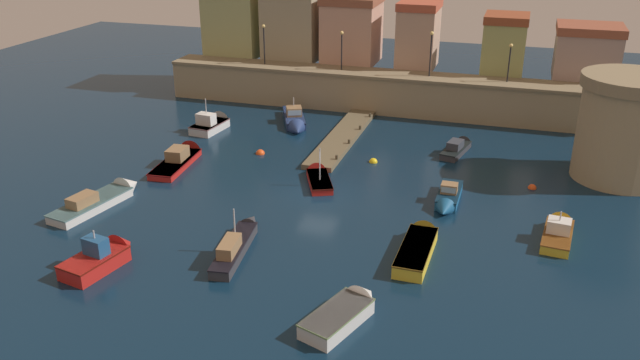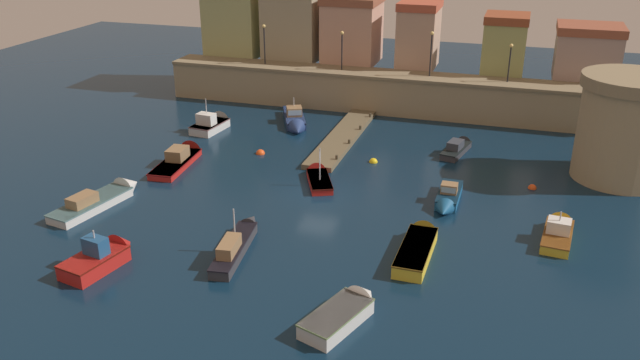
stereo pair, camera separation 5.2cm
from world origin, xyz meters
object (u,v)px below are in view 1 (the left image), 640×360
object	(u,v)px
moored_boat_4	(295,120)
moored_boat_6	(459,147)
moored_boat_8	(346,310)
moored_boat_9	(214,123)
moored_boat_12	(104,198)
mooring_buoy_1	(260,154)
moored_boat_11	(448,198)
quay_lamp_0	(264,38)
moored_boat_5	(318,176)
quay_lamp_3	(510,56)
moored_boat_0	(238,242)
quay_lamp_2	(431,47)
moored_boat_7	(559,229)
moored_boat_2	(419,243)
quay_lamp_1	(342,44)
mooring_buoy_0	(532,188)
moored_boat_1	(183,156)
fortress_tower	(626,127)
moored_boat_3	(104,256)
mooring_buoy_2	(373,162)

from	to	relation	value
moored_boat_4	moored_boat_6	distance (m)	14.23
moored_boat_8	moored_boat_9	size ratio (longest dim) A/B	1.10
moored_boat_12	mooring_buoy_1	xyz separation A→B (m)	(6.21, 11.09, -0.37)
moored_boat_8	moored_boat_11	world-z (taller)	moored_boat_11
quay_lamp_0	moored_boat_8	distance (m)	36.70
moored_boat_4	moored_boat_5	bearing A→B (deg)	2.88
moored_boat_12	quay_lamp_3	bearing A→B (deg)	-32.59
moored_boat_4	moored_boat_9	bearing A→B (deg)	-88.79
moored_boat_0	moored_boat_5	distance (m)	10.71
moored_boat_9	moored_boat_6	bearing A→B (deg)	-81.38
quay_lamp_2	moored_boat_4	world-z (taller)	quay_lamp_2
quay_lamp_0	moored_boat_7	size ratio (longest dim) A/B	0.73
moored_boat_2	quay_lamp_1	bearing A→B (deg)	25.74
moored_boat_11	mooring_buoy_0	distance (m)	6.62
moored_boat_1	moored_boat_7	xyz separation A→B (m)	(26.23, -4.16, 0.06)
moored_boat_1	moored_boat_6	bearing A→B (deg)	-72.10
fortress_tower	moored_boat_5	distance (m)	21.02
moored_boat_4	moored_boat_1	bearing A→B (deg)	-50.61
quay_lamp_3	moored_boat_1	world-z (taller)	quay_lamp_3
moored_boat_0	mooring_buoy_0	size ratio (longest dim) A/B	12.47
quay_lamp_1	quay_lamp_2	xyz separation A→B (m)	(7.98, 0.00, 0.23)
mooring_buoy_0	mooring_buoy_1	bearing A→B (deg)	178.21
moored_boat_3	mooring_buoy_1	bearing A→B (deg)	6.00
moored_boat_11	moored_boat_0	bearing A→B (deg)	-47.77
moored_boat_0	moored_boat_9	xyz separation A→B (m)	(-10.32, 18.44, 0.05)
moored_boat_3	moored_boat_8	xyz separation A→B (m)	(13.49, -0.89, -0.12)
moored_boat_0	moored_boat_2	xyz separation A→B (m)	(9.58, 2.87, -0.03)
moored_boat_7	mooring_buoy_2	world-z (taller)	moored_boat_7
fortress_tower	moored_boat_5	world-z (taller)	fortress_tower
moored_boat_0	moored_boat_11	distance (m)	13.89
moored_boat_12	moored_boat_0	bearing A→B (deg)	-95.01
fortress_tower	moored_boat_4	xyz separation A→B (m)	(-25.13, 4.29, -3.26)
moored_boat_5	moored_boat_11	size ratio (longest dim) A/B	1.00
quay_lamp_0	moored_boat_7	world-z (taller)	quay_lamp_0
moored_boat_3	moored_boat_12	world-z (taller)	moored_boat_3
moored_boat_8	fortress_tower	bearing A→B (deg)	-12.51
quay_lamp_3	moored_boat_9	bearing A→B (deg)	-158.17
quay_lamp_3	moored_boat_4	distance (m)	18.81
fortress_tower	moored_boat_3	world-z (taller)	fortress_tower
moored_boat_0	moored_boat_11	xyz separation A→B (m)	(10.35, 9.26, -0.03)
moored_boat_3	moored_boat_9	distance (m)	22.47
quay_lamp_1	moored_boat_4	world-z (taller)	quay_lamp_1
mooring_buoy_1	moored_boat_5	bearing A→B (deg)	-31.34
quay_lamp_0	moored_boat_6	distance (m)	21.76
moored_boat_3	quay_lamp_3	bearing A→B (deg)	-19.56
moored_boat_1	moored_boat_3	bearing A→B (deg)	-172.49
moored_boat_6	moored_boat_5	bearing A→B (deg)	147.02
quay_lamp_2	moored_boat_11	size ratio (longest dim) A/B	0.80
moored_boat_12	mooring_buoy_0	bearing A→B (deg)	-57.27
fortress_tower	moored_boat_1	world-z (taller)	fortress_tower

